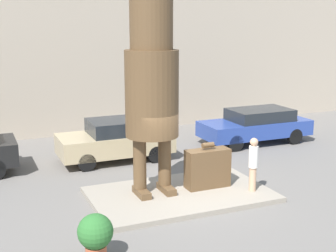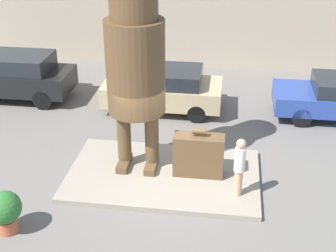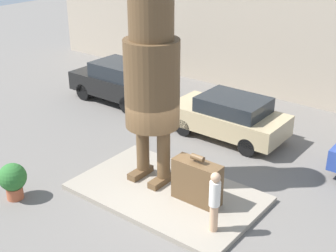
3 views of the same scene
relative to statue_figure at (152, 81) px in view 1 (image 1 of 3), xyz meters
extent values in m
plane|color=slate|center=(0.74, -0.32, -3.39)|extent=(60.00, 60.00, 0.00)
cube|color=gray|center=(0.74, -0.32, -3.32)|extent=(5.16, 3.16, 0.14)
cube|color=tan|center=(0.74, 8.82, 0.02)|extent=(28.00, 0.60, 6.83)
cube|color=brown|center=(-0.38, -0.13, -3.15)|extent=(0.30, 0.86, 0.19)
cube|color=brown|center=(0.38, -0.13, -3.15)|extent=(0.30, 0.86, 0.19)
cylinder|color=brown|center=(-0.38, 0.00, -2.31)|extent=(0.38, 0.38, 1.50)
cylinder|color=brown|center=(0.38, 0.00, -2.31)|extent=(0.38, 0.38, 1.50)
cylinder|color=brown|center=(0.00, 0.00, -0.35)|extent=(1.50, 1.50, 2.41)
cylinder|color=brown|center=(0.00, 0.00, 1.58)|extent=(1.18, 1.18, 1.45)
cube|color=brown|center=(1.68, -0.22, -2.67)|extent=(1.33, 0.51, 1.16)
cylinder|color=brown|center=(1.68, -0.22, -1.95)|extent=(0.37, 0.15, 0.15)
cylinder|color=tan|center=(2.74, -1.04, -2.89)|extent=(0.21, 0.21, 0.72)
cylinder|color=white|center=(2.74, -1.04, -2.21)|extent=(0.27, 0.27, 0.64)
sphere|color=tan|center=(2.74, -1.04, -1.77)|extent=(0.24, 0.24, 0.24)
cube|color=tan|center=(0.08, 3.97, -2.73)|extent=(4.09, 1.86, 0.71)
cube|color=#1E2328|center=(0.29, 3.97, -2.12)|extent=(2.25, 1.68, 0.50)
cylinder|color=black|center=(-1.19, 3.13, -3.08)|extent=(0.62, 0.18, 0.62)
cylinder|color=black|center=(-1.19, 4.81, -3.08)|extent=(0.62, 0.18, 0.62)
cylinder|color=black|center=(1.35, 3.13, -3.08)|extent=(0.62, 0.18, 0.62)
cylinder|color=black|center=(1.35, 4.81, -3.08)|extent=(0.62, 0.18, 0.62)
cube|color=#284293|center=(6.22, 4.14, -2.75)|extent=(4.62, 1.87, 0.63)
cube|color=#1E2328|center=(6.45, 4.14, -2.20)|extent=(2.54, 1.69, 0.48)
cylinder|color=black|center=(4.79, 3.29, -3.06)|extent=(0.66, 0.18, 0.66)
cylinder|color=black|center=(4.79, 4.99, -3.06)|extent=(0.66, 0.18, 0.66)
cylinder|color=black|center=(7.66, 3.29, -3.06)|extent=(0.66, 0.18, 0.66)
cylinder|color=black|center=(7.66, 4.99, -3.06)|extent=(0.66, 0.18, 0.66)
sphere|color=#2D6B2D|center=(-2.47, -3.01, -2.72)|extent=(0.77, 0.77, 0.77)
camera|label=1|loc=(-4.65, -12.00, 1.60)|focal=50.00mm
camera|label=2|loc=(2.34, -10.89, 3.75)|focal=50.00mm
camera|label=3|loc=(7.60, -9.10, 3.74)|focal=50.00mm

